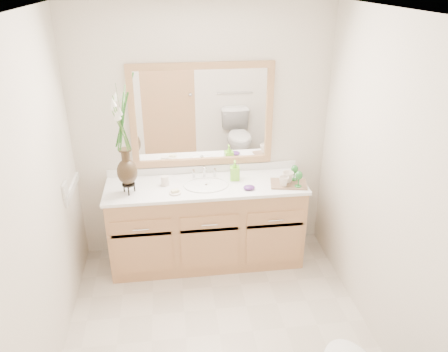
{
  "coord_description": "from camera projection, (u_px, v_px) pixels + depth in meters",
  "views": [
    {
      "loc": [
        -0.31,
        -2.58,
        2.61
      ],
      "look_at": [
        0.12,
        0.65,
        1.08
      ],
      "focal_mm": 35.0,
      "sensor_mm": 36.0,
      "label": 1
    }
  ],
  "objects": [
    {
      "name": "flower_vase",
      "position": [
        123.0,
        130.0,
        3.62
      ],
      "size": [
        0.21,
        0.21,
        0.86
      ],
      "rotation": [
        0.0,
        0.0,
        0.27
      ],
      "color": "black",
      "rests_on": "counter"
    },
    {
      "name": "ceiling",
      "position": [
        218.0,
        12.0,
        2.44
      ],
      "size": [
        2.4,
        2.6,
        0.02
      ],
      "primitive_type": "cube",
      "color": "white",
      "rests_on": "wall_back"
    },
    {
      "name": "sink",
      "position": [
        206.0,
        190.0,
        4.02
      ],
      "size": [
        0.38,
        0.34,
        0.23
      ],
      "color": "white",
      "rests_on": "counter"
    },
    {
      "name": "mug_left",
      "position": [
        284.0,
        181.0,
        3.94
      ],
      "size": [
        0.12,
        0.12,
        0.09
      ],
      "primitive_type": "imported",
      "rotation": [
        0.0,
        0.0,
        0.4
      ],
      "color": "silver",
      "rests_on": "tray"
    },
    {
      "name": "goblet_back",
      "position": [
        295.0,
        170.0,
        4.02
      ],
      "size": [
        0.07,
        0.07,
        0.15
      ],
      "color": "#26722C",
      "rests_on": "tray"
    },
    {
      "name": "vanity",
      "position": [
        207.0,
        224.0,
        4.2
      ],
      "size": [
        1.8,
        0.55,
        0.8
      ],
      "color": "tan",
      "rests_on": "floor"
    },
    {
      "name": "wall_back",
      "position": [
        202.0,
        136.0,
        4.11
      ],
      "size": [
        2.4,
        0.02,
        2.4
      ],
      "primitive_type": "cube",
      "color": "beige",
      "rests_on": "floor"
    },
    {
      "name": "mirror",
      "position": [
        202.0,
        116.0,
        4.01
      ],
      "size": [
        1.32,
        0.04,
        0.97
      ],
      "color": "white",
      "rests_on": "wall_back"
    },
    {
      "name": "mug_right",
      "position": [
        288.0,
        177.0,
        4.0
      ],
      "size": [
        0.11,
        0.1,
        0.11
      ],
      "primitive_type": "imported",
      "rotation": [
        0.0,
        0.0,
        0.04
      ],
      "color": "silver",
      "rests_on": "tray"
    },
    {
      "name": "tumbler",
      "position": [
        165.0,
        181.0,
        3.98
      ],
      "size": [
        0.07,
        0.07,
        0.09
      ],
      "primitive_type": "cylinder",
      "color": "silver",
      "rests_on": "counter"
    },
    {
      "name": "wall_front",
      "position": [
        257.0,
        352.0,
        1.78
      ],
      "size": [
        2.4,
        0.02,
        2.4
      ],
      "primitive_type": "cube",
      "color": "beige",
      "rests_on": "floor"
    },
    {
      "name": "soap_dish",
      "position": [
        175.0,
        192.0,
        3.85
      ],
      "size": [
        0.11,
        0.11,
        0.04
      ],
      "color": "silver",
      "rests_on": "counter"
    },
    {
      "name": "purple_dish",
      "position": [
        249.0,
        187.0,
        3.92
      ],
      "size": [
        0.12,
        0.1,
        0.04
      ],
      "primitive_type": "ellipsoid",
      "rotation": [
        0.0,
        0.0,
        -0.17
      ],
      "color": "#4E246C",
      "rests_on": "counter"
    },
    {
      "name": "counter",
      "position": [
        206.0,
        186.0,
        4.02
      ],
      "size": [
        1.84,
        0.57,
        0.03
      ],
      "primitive_type": "cube",
      "color": "white",
      "rests_on": "vanity"
    },
    {
      "name": "floor",
      "position": [
        220.0,
        334.0,
        3.46
      ],
      "size": [
        2.6,
        2.6,
        0.0
      ],
      "primitive_type": "plane",
      "color": "beige",
      "rests_on": "ground"
    },
    {
      "name": "wall_left",
      "position": [
        34.0,
        213.0,
        2.8
      ],
      "size": [
        0.02,
        2.6,
        2.4
      ],
      "primitive_type": "cube",
      "color": "beige",
      "rests_on": "floor"
    },
    {
      "name": "goblet_front",
      "position": [
        299.0,
        176.0,
        3.9
      ],
      "size": [
        0.07,
        0.07,
        0.15
      ],
      "color": "#26722C",
      "rests_on": "tray"
    },
    {
      "name": "soap_bottle",
      "position": [
        235.0,
        171.0,
        4.07
      ],
      "size": [
        0.08,
        0.09,
        0.17
      ],
      "primitive_type": "imported",
      "rotation": [
        0.0,
        0.0,
        -0.07
      ],
      "color": "#7BD732",
      "rests_on": "counter"
    },
    {
      "name": "tray",
      "position": [
        289.0,
        184.0,
        4.01
      ],
      "size": [
        0.36,
        0.28,
        0.02
      ],
      "primitive_type": "cube",
      "rotation": [
        0.0,
        0.0,
        -0.19
      ],
      "color": "brown",
      "rests_on": "counter"
    },
    {
      "name": "wall_right",
      "position": [
        387.0,
        191.0,
        3.09
      ],
      "size": [
        0.02,
        2.6,
        2.4
      ],
      "primitive_type": "cube",
      "color": "beige",
      "rests_on": "floor"
    },
    {
      "name": "switch_plate",
      "position": [
        65.0,
        190.0,
        3.59
      ],
      "size": [
        0.02,
        0.12,
        0.12
      ],
      "primitive_type": "cube",
      "color": "white",
      "rests_on": "wall_left"
    }
  ]
}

